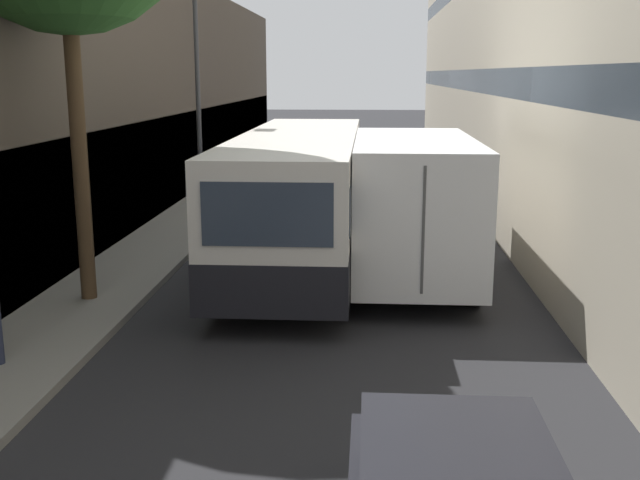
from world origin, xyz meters
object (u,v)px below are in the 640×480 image
Objects in this scene: bus at (300,194)px; box_truck at (411,198)px; street_lamp at (197,55)px; panel_van at (301,154)px.

box_truck is at bearing -13.13° from bus.
street_lamp reaches higher than bus.
panel_van is at bearing 95.15° from bus.
panel_van is (-3.62, 13.58, -0.48)m from box_truck.
bus is 1.33× the size of box_truck.
box_truck is at bearing -75.08° from panel_van.
bus is 5.00m from street_lamp.
street_lamp is (-1.68, -10.31, 3.54)m from panel_van.
bus is at bearing -43.40° from street_lamp.
street_lamp is at bearing -99.26° from panel_van.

